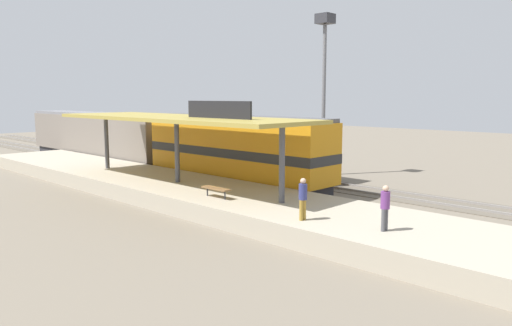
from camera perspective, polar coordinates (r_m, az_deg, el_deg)
name	(u,v)px	position (r m, az deg, el deg)	size (l,w,h in m)	color
ground_plane	(256,183)	(33.15, 0.05, -2.33)	(120.00, 120.00, 0.00)	#706656
track_near	(235,186)	(31.76, -2.46, -2.73)	(3.20, 110.00, 0.16)	#5F5649
track_far	(282,178)	(35.04, 3.00, -1.74)	(3.20, 110.00, 0.16)	#5F5649
platform	(178,190)	(28.76, -9.12, -3.08)	(6.00, 44.00, 0.90)	#A89E89
station_canopy	(177,119)	(28.21, -9.19, 5.07)	(5.20, 18.00, 4.70)	#47474C
platform_bench	(216,189)	(23.94, -4.71, -3.02)	(0.44, 1.70, 0.50)	#333338
locomotive	(235,150)	(31.40, -2.45, 1.54)	(2.93, 14.43, 4.44)	#28282D
passenger_carriage_single	(97,136)	(46.10, -18.09, 3.03)	(2.90, 20.00, 4.24)	#28282D
freight_car	(263,149)	(36.02, 0.77, 1.64)	(2.80, 12.00, 3.54)	#28282D
light_mast	(324,61)	(36.37, 8.01, 11.77)	(1.10, 1.10, 11.70)	slate
person_waiting	(385,206)	(18.54, 14.87, -4.83)	(0.34, 0.34, 1.71)	#4C4C51
person_walking	(303,197)	(19.56, 5.51, -3.95)	(0.34, 0.34, 1.71)	olive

